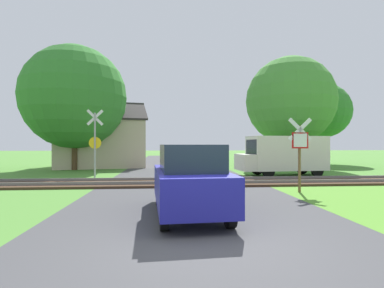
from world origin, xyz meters
The scene contains 11 objects.
ground_plane centered at (0.00, 0.00, 0.00)m, with size 160.00×160.00×0.00m, color #4C8433.
road_asphalt centered at (0.00, 2.00, 0.00)m, with size 7.18×80.00×0.01m, color #424244.
rail_track centered at (0.00, 8.40, 0.06)m, with size 60.00×2.60×0.22m.
stop_sign_near centered at (4.21, 5.65, 1.65)m, with size 0.88×0.16×2.77m.
crossing_sign_far centered at (-4.57, 11.33, 2.05)m, with size 0.87×0.17×3.67m.
house centered at (-5.93, 19.15, 1.99)m, with size 7.65×6.47×5.18m.
tree_right centered at (8.57, 16.81, 5.07)m, with size 6.62×6.62×8.38m.
tree_far centered at (13.71, 21.53, 4.89)m, with size 4.97×4.97×7.38m.
tree_left centered at (-7.15, 16.33, 5.06)m, with size 7.16×7.16×8.65m.
mail_truck centered at (5.87, 11.38, 1.24)m, with size 5.04×2.28×2.24m.
parked_car centered at (-0.14, 2.47, 0.89)m, with size 1.90×4.10×1.78m.
Camera 1 is at (-0.69, -5.09, 1.79)m, focal length 28.00 mm.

